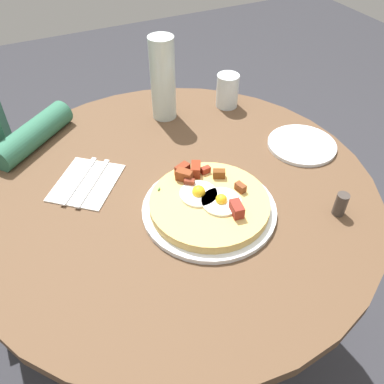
{
  "coord_description": "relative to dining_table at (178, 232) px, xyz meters",
  "views": [
    {
      "loc": [
        0.67,
        -0.28,
        1.38
      ],
      "look_at": [
        0.05,
        0.02,
        0.75
      ],
      "focal_mm": 37.18,
      "sensor_mm": 36.0,
      "label": 1
    }
  ],
  "objects": [
    {
      "name": "ground_plane",
      "position": [
        0.0,
        0.0,
        -0.55
      ],
      "size": [
        6.0,
        6.0,
        0.0
      ],
      "primitive_type": "plane",
      "color": "#2D2D33"
    },
    {
      "name": "dining_table",
      "position": [
        0.0,
        0.0,
        0.0
      ],
      "size": [
        0.99,
        0.99,
        0.73
      ],
      "color": "brown",
      "rests_on": "ground_plane"
    },
    {
      "name": "pizza_plate",
      "position": [
        0.11,
        0.03,
        0.18
      ],
      "size": [
        0.31,
        0.31,
        0.01
      ],
      "primitive_type": "cylinder",
      "color": "white",
      "rests_on": "dining_table"
    },
    {
      "name": "breakfast_pizza",
      "position": [
        0.11,
        0.04,
        0.2
      ],
      "size": [
        0.27,
        0.27,
        0.05
      ],
      "color": "tan",
      "rests_on": "pizza_plate"
    },
    {
      "name": "bread_plate",
      "position": [
        0.0,
        0.38,
        0.18
      ],
      "size": [
        0.19,
        0.19,
        0.01
      ],
      "primitive_type": "cylinder",
      "color": "white",
      "rests_on": "dining_table"
    },
    {
      "name": "napkin",
      "position": [
        -0.11,
        -0.19,
        0.17
      ],
      "size": [
        0.22,
        0.22,
        0.0
      ],
      "primitive_type": "cube",
      "rotation": [
        0.0,
        0.0,
        2.45
      ],
      "color": "white",
      "rests_on": "dining_table"
    },
    {
      "name": "fork",
      "position": [
        -0.09,
        -0.18,
        0.18
      ],
      "size": [
        0.15,
        0.12,
        0.0
      ],
      "primitive_type": "cube",
      "rotation": [
        0.0,
        0.0,
        2.45
      ],
      "color": "silver",
      "rests_on": "napkin"
    },
    {
      "name": "knife",
      "position": [
        -0.12,
        -0.21,
        0.18
      ],
      "size": [
        0.15,
        0.12,
        0.0
      ],
      "primitive_type": "cube",
      "rotation": [
        0.0,
        0.0,
        2.45
      ],
      "color": "silver",
      "rests_on": "napkin"
    },
    {
      "name": "water_glass",
      "position": [
        -0.28,
        0.3,
        0.22
      ],
      "size": [
        0.07,
        0.07,
        0.1
      ],
      "primitive_type": "cylinder",
      "color": "silver",
      "rests_on": "dining_table"
    },
    {
      "name": "water_bottle",
      "position": [
        -0.31,
        0.1,
        0.29
      ],
      "size": [
        0.07,
        0.07,
        0.24
      ],
      "primitive_type": "cylinder",
      "color": "silver",
      "rests_on": "dining_table"
    },
    {
      "name": "salt_shaker",
      "position": [
        -0.29,
        -0.34,
        0.2
      ],
      "size": [
        0.03,
        0.03,
        0.05
      ],
      "primitive_type": "cylinder",
      "color": "white",
      "rests_on": "dining_table"
    },
    {
      "name": "pepper_shaker",
      "position": [
        0.24,
        0.3,
        0.2
      ],
      "size": [
        0.03,
        0.03,
        0.06
      ],
      "primitive_type": "cylinder",
      "color": "#3F3833",
      "rests_on": "dining_table"
    }
  ]
}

